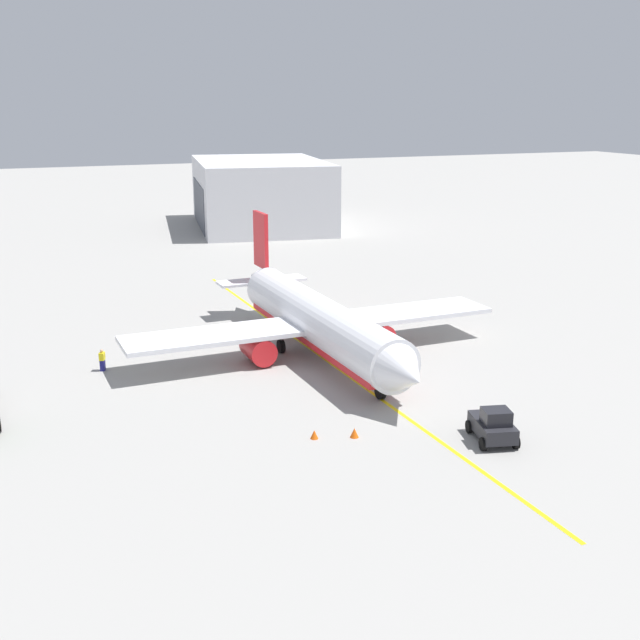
{
  "coord_description": "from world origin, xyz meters",
  "views": [
    {
      "loc": [
        56.26,
        -22.84,
        20.0
      ],
      "look_at": [
        0.0,
        0.0,
        3.0
      ],
      "focal_mm": 44.37,
      "sensor_mm": 36.0,
      "label": 1
    }
  ],
  "objects_px": {
    "safety_cone_nose": "(314,434)",
    "safety_cone_wingtip": "(354,433)",
    "refueling_worker": "(102,360)",
    "airplane": "(318,322)",
    "pushback_tug": "(493,426)"
  },
  "relations": [
    {
      "from": "refueling_worker",
      "to": "safety_cone_wingtip",
      "type": "xyz_separation_m",
      "value": [
        18.5,
        12.68,
        -0.52
      ]
    },
    {
      "from": "pushback_tug",
      "to": "safety_cone_wingtip",
      "type": "relative_size",
      "value": 6.62
    },
    {
      "from": "refueling_worker",
      "to": "airplane",
      "type": "bearing_deg",
      "value": 81.79
    },
    {
      "from": "airplane",
      "to": "refueling_worker",
      "type": "distance_m",
      "value": 17.02
    },
    {
      "from": "pushback_tug",
      "to": "safety_cone_nose",
      "type": "xyz_separation_m",
      "value": [
        -4.4,
        -9.89,
        -0.73
      ]
    },
    {
      "from": "refueling_worker",
      "to": "safety_cone_nose",
      "type": "xyz_separation_m",
      "value": [
        17.75,
        10.33,
        -0.54
      ]
    },
    {
      "from": "airplane",
      "to": "safety_cone_wingtip",
      "type": "height_order",
      "value": "airplane"
    },
    {
      "from": "refueling_worker",
      "to": "safety_cone_wingtip",
      "type": "relative_size",
      "value": 2.84
    },
    {
      "from": "safety_cone_wingtip",
      "to": "pushback_tug",
      "type": "bearing_deg",
      "value": 64.14
    },
    {
      "from": "pushback_tug",
      "to": "refueling_worker",
      "type": "height_order",
      "value": "pushback_tug"
    },
    {
      "from": "pushback_tug",
      "to": "refueling_worker",
      "type": "bearing_deg",
      "value": -137.61
    },
    {
      "from": "safety_cone_nose",
      "to": "safety_cone_wingtip",
      "type": "height_order",
      "value": "safety_cone_wingtip"
    },
    {
      "from": "safety_cone_nose",
      "to": "refueling_worker",
      "type": "bearing_deg",
      "value": -149.8
    },
    {
      "from": "airplane",
      "to": "safety_cone_nose",
      "type": "distance_m",
      "value": 16.8
    },
    {
      "from": "pushback_tug",
      "to": "refueling_worker",
      "type": "relative_size",
      "value": 2.33
    }
  ]
}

